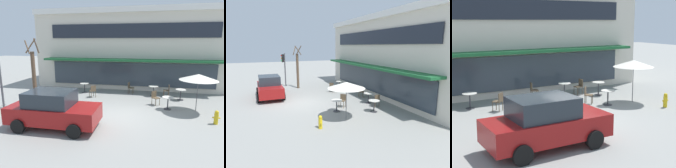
{
  "view_description": "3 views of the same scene",
  "coord_description": "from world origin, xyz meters",
  "views": [
    {
      "loc": [
        1.83,
        -10.16,
        3.99
      ],
      "look_at": [
        -0.76,
        2.43,
        1.24
      ],
      "focal_mm": 32.0,
      "sensor_mm": 36.0,
      "label": 1
    },
    {
      "loc": [
        14.18,
        -2.96,
        4.17
      ],
      "look_at": [
        0.2,
        2.83,
        1.25
      ],
      "focal_mm": 32.0,
      "sensor_mm": 36.0,
      "label": 2
    },
    {
      "loc": [
        -7.67,
        -11.76,
        4.2
      ],
      "look_at": [
        0.71,
        2.48,
        1.15
      ],
      "focal_mm": 55.0,
      "sensor_mm": 36.0,
      "label": 3
    }
  ],
  "objects": [
    {
      "name": "cafe_table_by_tree",
      "position": [
        2.8,
        1.66,
        0.52
      ],
      "size": [
        0.7,
        0.7,
        0.76
      ],
      "color": "#333338",
      "rests_on": "ground"
    },
    {
      "name": "cafe_chair_3",
      "position": [
        2.95,
        4.54,
        0.53
      ],
      "size": [
        0.41,
        0.41,
        0.89
      ],
      "color": "brown",
      "rests_on": "ground"
    },
    {
      "name": "cafe_chair_2",
      "position": [
        0.17,
        4.89,
        0.53
      ],
      "size": [
        0.47,
        0.47,
        0.89
      ],
      "color": "brown",
      "rests_on": "ground"
    },
    {
      "name": "cafe_chair_1",
      "position": [
        -2.35,
        3.29,
        0.53
      ],
      "size": [
        0.56,
        0.56,
        0.89
      ],
      "color": "brown",
      "rests_on": "ground"
    },
    {
      "name": "fire_hydrant",
      "position": [
        4.98,
        -0.12,
        0.35
      ],
      "size": [
        0.36,
        0.2,
        0.71
      ],
      "color": "gold",
      "rests_on": "ground"
    },
    {
      "name": "cafe_table_near_wall",
      "position": [
        -3.4,
        4.48,
        0.52
      ],
      "size": [
        0.7,
        0.7,
        0.76
      ],
      "color": "#333338",
      "rests_on": "ground"
    },
    {
      "name": "parked_sedan",
      "position": [
        -2.64,
        -2.03,
        0.88
      ],
      "size": [
        4.21,
        2.05,
        1.76
      ],
      "color": "maroon",
      "rests_on": "ground"
    },
    {
      "name": "cafe_chair_0",
      "position": [
        2.05,
        2.4,
        0.53
      ],
      "size": [
        0.57,
        0.57,
        0.89
      ],
      "color": "brown",
      "rests_on": "ground"
    },
    {
      "name": "ground_plane",
      "position": [
        0.0,
        0.0,
        0.0
      ],
      "size": [
        80.0,
        80.0,
        0.0
      ],
      "primitive_type": "plane",
      "color": "gray"
    },
    {
      "name": "building_facade",
      "position": [
        0.0,
        9.96,
        3.34
      ],
      "size": [
        16.56,
        9.1,
        6.67
      ],
      "color": "beige",
      "rests_on": "ground"
    },
    {
      "name": "cafe_table_streetside",
      "position": [
        3.79,
        3.82,
        0.52
      ],
      "size": [
        0.7,
        0.7,
        0.76
      ],
      "color": "#333338",
      "rests_on": "ground"
    },
    {
      "name": "cafe_table_mid_patio",
      "position": [
        1.94,
        4.52,
        0.52
      ],
      "size": [
        0.7,
        0.7,
        0.76
      ],
      "color": "#333338",
      "rests_on": "ground"
    },
    {
      "name": "patio_umbrella_green_folded",
      "position": [
        4.38,
        1.6,
        2.02
      ],
      "size": [
        2.1,
        2.1,
        2.2
      ],
      "color": "#4C4C51",
      "rests_on": "ground"
    }
  ]
}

